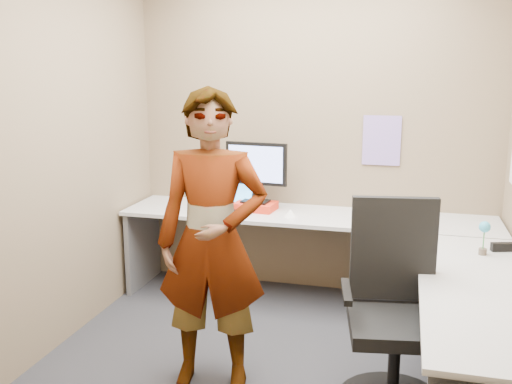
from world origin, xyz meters
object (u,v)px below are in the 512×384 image
(monitor, at_px, (256,167))
(person, at_px, (212,241))
(desk, at_px, (354,259))
(office_chair, at_px, (394,327))

(monitor, height_order, person, person)
(desk, xyz_separation_m, monitor, (-0.86, 0.64, 0.50))
(desk, bearing_deg, monitor, 143.63)
(person, bearing_deg, monitor, 86.00)
(monitor, distance_m, office_chair, 1.91)
(office_chair, bearing_deg, desk, 101.83)
(office_chair, bearing_deg, monitor, 120.30)
(monitor, distance_m, person, 1.43)
(monitor, bearing_deg, office_chair, -44.49)
(desk, xyz_separation_m, office_chair, (0.29, -0.76, -0.12))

